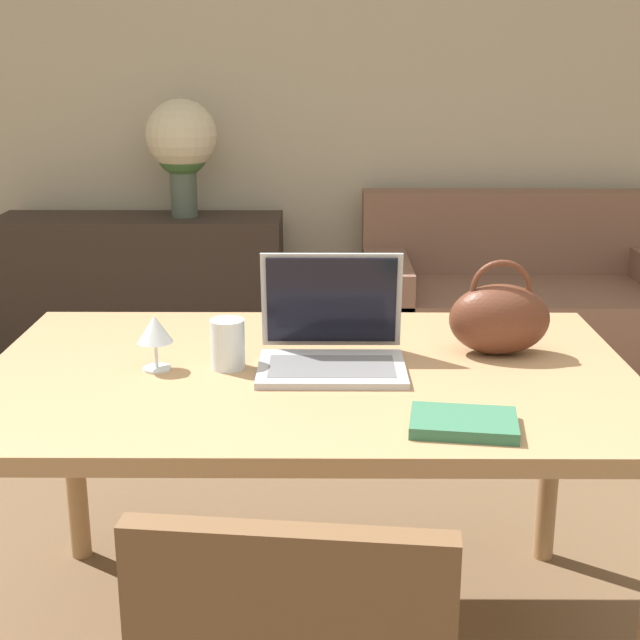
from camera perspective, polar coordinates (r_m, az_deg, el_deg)
name	(u,v)px	position (r m, az deg, el deg)	size (l,w,h in m)	color
wall_back	(346,79)	(4.61, 1.67, 15.17)	(10.00, 0.06, 2.70)	#BCB29E
dining_table	(309,399)	(2.11, -0.74, -5.09)	(1.52, 0.97, 0.75)	#A87F56
couch	(521,310)	(4.39, 12.72, 0.63)	(1.51, 0.82, 0.82)	#7F5B4C
sideboard	(142,287)	(4.52, -11.31, 2.06)	(1.39, 0.40, 0.71)	#332823
laptop	(332,336)	(2.11, 0.74, -1.01)	(0.34, 0.29, 0.25)	#ADADB2
drinking_glass	(228,344)	(2.09, -5.93, -1.53)	(0.08, 0.08, 0.12)	silver
wine_glass	(155,331)	(2.09, -10.52, -0.72)	(0.08, 0.08, 0.13)	silver
handbag	(499,318)	(2.21, 11.41, 0.13)	(0.25, 0.14, 0.24)	#592D1E
flower_vase	(182,143)	(4.37, -8.85, 11.13)	(0.34, 0.34, 0.56)	#47564C
book	(464,423)	(1.78, 9.17, -6.52)	(0.23, 0.17, 0.02)	#336B4C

